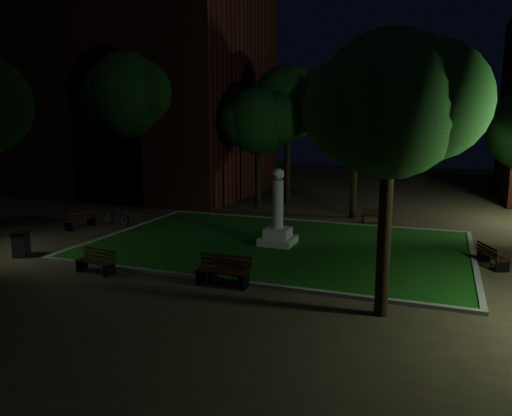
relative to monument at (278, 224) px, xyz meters
The scene contains 19 objects.
ground 2.22m from the monument, 90.00° to the right, with size 80.00×80.00×0.00m, color #433423.
lawn 0.92m from the monument, ahead, with size 15.00×10.00×0.08m, color #144811.
lawn_kerb 0.90m from the monument, ahead, with size 15.40×10.40×0.12m.
monument is the anchor object (origin of this frame).
building_main 20.77m from the monument, 143.38° to the left, with size 20.00×12.00×15.00m.
tree_north_wl 9.59m from the monument, 115.37° to the left, with size 4.67×3.81×7.03m.
tree_north_er 8.72m from the monument, 74.59° to the left, with size 5.40×4.41×7.67m.
tree_se 9.17m from the monument, 50.51° to the right, with size 4.66×3.80×7.52m.
tree_nw 14.59m from the monument, 148.19° to the left, with size 6.86×5.60×9.44m.
tree_far_north 11.71m from the monument, 104.47° to the left, with size 5.52×4.51×8.44m.
lamppost_nw 12.78m from the monument, 147.28° to the left, with size 1.18×0.28×3.94m.
bench_near_left 5.39m from the monument, 90.75° to the right, with size 1.78×0.67×0.97m.
bench_near_right 5.16m from the monument, 90.01° to the right, with size 1.47×0.77×0.77m.
bench_west_near 7.44m from the monument, 129.92° to the right, with size 1.56×0.73×0.82m.
bench_left_side 10.04m from the monument, behind, with size 0.78×1.64×0.87m.
bench_right_side 8.16m from the monument, ahead, with size 1.06×1.57×0.81m.
bench_far_side 6.87m from the monument, 61.60° to the left, with size 1.55×0.85×0.81m.
trash_bin 10.13m from the monument, 150.01° to the right, with size 0.73×0.73×0.98m.
bicycle 9.04m from the monument, behind, with size 0.57×1.63×0.85m, color black.
Camera 1 is at (6.28, -17.35, 5.28)m, focal length 35.00 mm.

